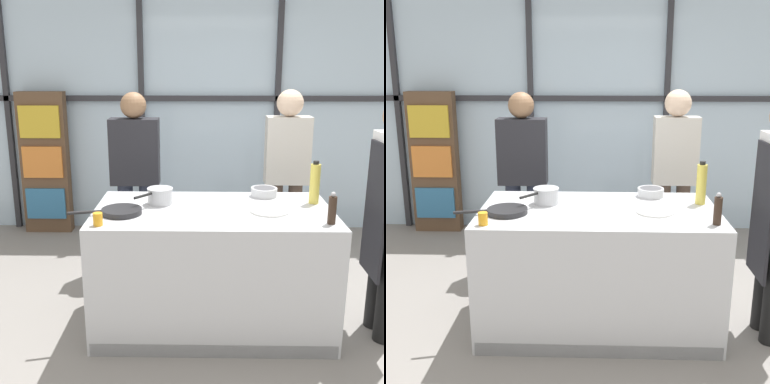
% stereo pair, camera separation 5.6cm
% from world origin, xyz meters
% --- Properties ---
extents(ground_plane, '(18.00, 18.00, 0.00)m').
position_xyz_m(ground_plane, '(0.00, 0.00, 0.00)').
color(ground_plane, gray).
extents(back_window_wall, '(6.40, 0.10, 2.80)m').
position_xyz_m(back_window_wall, '(0.00, 2.23, 1.40)').
color(back_window_wall, silver).
rests_on(back_window_wall, ground_plane).
extents(bookshelf, '(0.53, 0.19, 1.62)m').
position_xyz_m(bookshelf, '(-1.88, 2.05, 0.81)').
color(bookshelf, brown).
rests_on(bookshelf, ground_plane).
extents(demo_island, '(1.72, 0.95, 0.91)m').
position_xyz_m(demo_island, '(-0.00, -0.00, 0.46)').
color(demo_island, silver).
rests_on(demo_island, ground_plane).
extents(spectator_far_left, '(0.45, 0.24, 1.68)m').
position_xyz_m(spectator_far_left, '(-0.70, 1.02, 0.95)').
color(spectator_far_left, '#232838').
rests_on(spectator_far_left, ground_plane).
extents(spectator_center_left, '(0.40, 0.24, 1.71)m').
position_xyz_m(spectator_center_left, '(0.70, 1.02, 0.99)').
color(spectator_center_left, '#47382D').
rests_on(spectator_center_left, ground_plane).
extents(frying_pan, '(0.50, 0.28, 0.04)m').
position_xyz_m(frying_pan, '(-0.65, -0.13, 0.93)').
color(frying_pan, '#232326').
rests_on(frying_pan, demo_island).
extents(saucepan, '(0.27, 0.30, 0.12)m').
position_xyz_m(saucepan, '(-0.40, 0.12, 0.98)').
color(saucepan, silver).
rests_on(saucepan, demo_island).
extents(white_plate, '(0.27, 0.27, 0.01)m').
position_xyz_m(white_plate, '(0.40, -0.06, 0.92)').
color(white_plate, white).
rests_on(white_plate, demo_island).
extents(mixing_bowl, '(0.21, 0.21, 0.07)m').
position_xyz_m(mixing_bowl, '(0.41, 0.35, 0.95)').
color(mixing_bowl, silver).
rests_on(mixing_bowl, demo_island).
extents(oil_bottle, '(0.08, 0.08, 0.32)m').
position_xyz_m(oil_bottle, '(0.76, 0.17, 1.07)').
color(oil_bottle, '#E0CC4C').
rests_on(oil_bottle, demo_island).
extents(pepper_grinder, '(0.05, 0.05, 0.22)m').
position_xyz_m(pepper_grinder, '(0.77, -0.31, 1.01)').
color(pepper_grinder, '#332319').
rests_on(pepper_grinder, demo_island).
extents(juice_glass_near, '(0.06, 0.06, 0.09)m').
position_xyz_m(juice_glass_near, '(-0.76, -0.37, 0.96)').
color(juice_glass_near, orange).
rests_on(juice_glass_near, demo_island).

